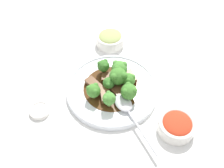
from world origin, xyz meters
TOP-DOWN VIEW (x-y plane):
  - ground_plane at (0.00, 0.00)m, footprint 4.00×4.00m
  - main_plate at (0.00, 0.00)m, footprint 0.28×0.28m
  - beef_strip_0 at (-0.02, -0.02)m, footprint 0.07×0.06m
  - beef_strip_1 at (0.01, 0.05)m, footprint 0.07×0.06m
  - beef_strip_2 at (0.03, -0.05)m, footprint 0.05×0.05m
  - beef_strip_3 at (0.03, 0.00)m, footprint 0.04×0.06m
  - beef_strip_4 at (-0.03, 0.02)m, footprint 0.05×0.03m
  - broccoli_floret_0 at (-0.05, -0.04)m, footprint 0.05×0.05m
  - broccoli_floret_1 at (-0.00, 0.01)m, footprint 0.04×0.04m
  - broccoli_floret_2 at (0.06, 0.02)m, footprint 0.04×0.04m
  - broccoli_floret_3 at (-0.06, 0.02)m, footprint 0.04×0.04m
  - broccoli_floret_4 at (0.04, -0.03)m, footprint 0.05×0.05m
  - broccoli_floret_5 at (-0.03, 0.06)m, footprint 0.04×0.04m
  - broccoli_floret_6 at (0.01, -0.02)m, footprint 0.05×0.05m
  - broccoli_floret_7 at (0.00, -0.05)m, footprint 0.04×0.04m
  - serving_spoon at (-0.08, -0.03)m, footprint 0.21×0.09m
  - side_bowl_kimchi at (-0.16, -0.15)m, footprint 0.10×0.10m
  - side_bowl_appetizer at (0.21, -0.02)m, footprint 0.10×0.10m
  - sauce_dish at (-0.05, 0.22)m, footprint 0.06×0.06m

SIDE VIEW (x-z plane):
  - ground_plane at x=0.00m, z-range 0.00..0.00m
  - sauce_dish at x=-0.05m, z-range 0.00..0.01m
  - main_plate at x=0.00m, z-range 0.00..0.02m
  - side_bowl_kimchi at x=-0.16m, z-range 0.00..0.04m
  - side_bowl_appetizer at x=0.21m, z-range 0.00..0.05m
  - beef_strip_0 at x=-0.02m, z-range 0.02..0.03m
  - serving_spoon at x=-0.08m, z-range 0.02..0.03m
  - beef_strip_3 at x=0.03m, z-range 0.02..0.03m
  - beef_strip_2 at x=0.03m, z-range 0.02..0.03m
  - beef_strip_1 at x=0.01m, z-range 0.02..0.03m
  - beef_strip_4 at x=-0.03m, z-range 0.02..0.03m
  - broccoli_floret_1 at x=0.00m, z-range 0.02..0.06m
  - broccoli_floret_7 at x=0.00m, z-range 0.02..0.07m
  - broccoli_floret_2 at x=0.06m, z-range 0.02..0.07m
  - broccoli_floret_5 at x=-0.03m, z-range 0.02..0.07m
  - broccoli_floret_0 at x=-0.05m, z-range 0.02..0.07m
  - broccoli_floret_3 at x=-0.06m, z-range 0.03..0.08m
  - broccoli_floret_4 at x=0.04m, z-range 0.02..0.08m
  - broccoli_floret_6 at x=0.01m, z-range 0.02..0.08m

